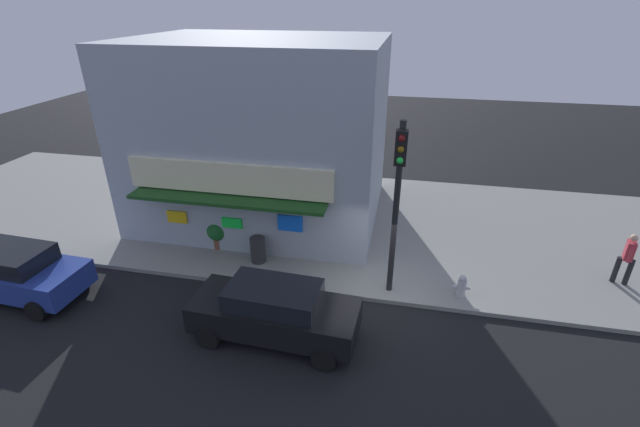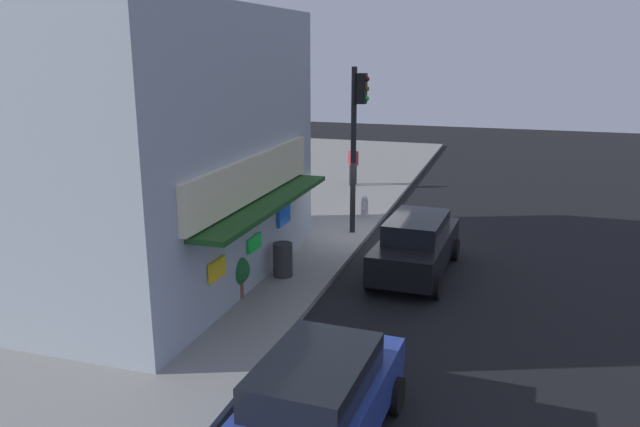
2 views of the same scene
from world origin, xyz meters
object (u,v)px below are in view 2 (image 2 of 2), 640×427
object	(u,v)px
parked_car_black	(416,245)
potted_plant_by_doorway	(235,273)
parked_car_blue	(315,405)
pedestrian	(353,163)
trash_can	(283,260)
potted_plant_by_window	(270,231)
fire_hydrant	(365,206)
traffic_light	(357,129)

from	to	relation	value
parked_car_black	potted_plant_by_doorway	bearing A→B (deg)	130.58
parked_car_blue	pedestrian	bearing A→B (deg)	12.78
trash_can	potted_plant_by_window	bearing A→B (deg)	29.08
fire_hydrant	traffic_light	bearing A→B (deg)	-174.55
trash_can	potted_plant_by_window	xyz separation A→B (m)	(2.35, 1.31, 0.04)
traffic_light	potted_plant_by_window	world-z (taller)	traffic_light
fire_hydrant	parked_car_blue	world-z (taller)	parked_car_blue
potted_plant_by_window	pedestrian	bearing A→B (deg)	-1.18
parked_car_black	trash_can	bearing A→B (deg)	116.06
potted_plant_by_doorway	parked_car_black	world-z (taller)	parked_car_black
traffic_light	parked_car_blue	world-z (taller)	traffic_light
fire_hydrant	pedestrian	xyz separation A→B (m)	(5.07, 1.75, 0.61)
parked_car_black	parked_car_blue	size ratio (longest dim) A/B	1.02
potted_plant_by_window	potted_plant_by_doorway	bearing A→B (deg)	-170.22
traffic_light	pedestrian	size ratio (longest dim) A/B	3.05
trash_can	pedestrian	distance (m)	11.89
traffic_light	pedestrian	world-z (taller)	traffic_light
fire_hydrant	parked_car_black	size ratio (longest dim) A/B	0.16
trash_can	parked_car_blue	xyz separation A→B (m)	(-6.84, -3.12, 0.24)
trash_can	fire_hydrant	bearing A→B (deg)	-5.41
potted_plant_by_doorway	trash_can	bearing A→B (deg)	-19.09
potted_plant_by_window	parked_car_blue	bearing A→B (deg)	-154.26
fire_hydrant	parked_car_black	xyz separation A→B (m)	(-5.13, -2.69, 0.34)
potted_plant_by_window	parked_car_black	xyz separation A→B (m)	(-0.72, -4.63, 0.20)
potted_plant_by_doorway	parked_car_blue	world-z (taller)	parked_car_blue
traffic_light	trash_can	xyz separation A→B (m)	(-4.58, 0.85, -2.99)
pedestrian	traffic_light	bearing A→B (deg)	-164.88
potted_plant_by_doorway	potted_plant_by_window	xyz separation A→B (m)	(4.09, 0.70, -0.14)
parked_car_blue	trash_can	bearing A→B (deg)	24.55
trash_can	parked_car_blue	size ratio (longest dim) A/B	0.20
trash_can	parked_car_black	distance (m)	3.71
potted_plant_by_window	parked_car_black	bearing A→B (deg)	-98.85
parked_car_black	pedestrian	bearing A→B (deg)	23.53
potted_plant_by_doorway	potted_plant_by_window	bearing A→B (deg)	9.78
trash_can	pedestrian	size ratio (longest dim) A/B	0.52
traffic_light	fire_hydrant	distance (m)	3.79
trash_can	parked_car_blue	distance (m)	7.52
fire_hydrant	trash_can	distance (m)	6.78
potted_plant_by_doorway	parked_car_blue	xyz separation A→B (m)	(-5.10, -3.73, 0.06)
traffic_light	parked_car_black	xyz separation A→B (m)	(-2.95, -2.48, -2.75)
pedestrian	parked_car_black	distance (m)	11.12
potted_plant_by_doorway	parked_car_black	size ratio (longest dim) A/B	0.24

